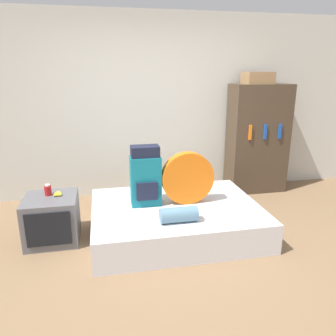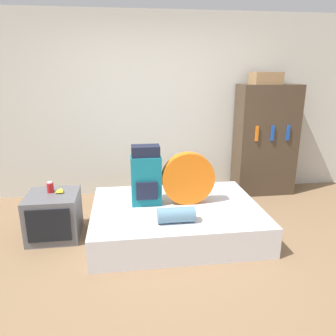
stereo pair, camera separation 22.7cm
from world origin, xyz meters
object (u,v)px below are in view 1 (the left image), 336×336
(tent_bag, at_px, (187,178))
(canister, at_px, (48,190))
(bookshelf, at_px, (257,139))
(cardboard_box, at_px, (258,78))
(backpack, at_px, (146,177))
(television, at_px, (52,219))
(sleeping_roll, at_px, (179,215))

(tent_bag, height_order, canister, tent_bag)
(tent_bag, distance_m, bookshelf, 1.76)
(tent_bag, xyz_separation_m, cardboard_box, (1.30, 1.07, 1.07))
(backpack, relative_size, cardboard_box, 1.72)
(television, distance_m, bookshelf, 3.12)
(cardboard_box, bearing_deg, sleeping_roll, -134.55)
(cardboard_box, bearing_deg, backpack, -150.28)
(backpack, distance_m, canister, 1.07)
(tent_bag, distance_m, television, 1.56)
(cardboard_box, bearing_deg, tent_bag, -140.67)
(backpack, xyz_separation_m, cardboard_box, (1.77, 1.01, 1.04))
(backpack, distance_m, cardboard_box, 2.29)
(sleeping_roll, bearing_deg, tent_bag, 65.82)
(television, height_order, canister, canister)
(backpack, xyz_separation_m, canister, (-1.07, 0.06, -0.10))
(television, xyz_separation_m, bookshelf, (2.89, 1.04, 0.56))
(tent_bag, xyz_separation_m, canister, (-1.54, 0.12, -0.07))
(bookshelf, bearing_deg, television, -160.24)
(television, bearing_deg, tent_bag, -1.50)
(backpack, bearing_deg, cardboard_box, 29.72)
(bookshelf, relative_size, cardboard_box, 4.07)
(canister, distance_m, bookshelf, 3.08)
(canister, relative_size, bookshelf, 0.08)
(bookshelf, bearing_deg, cardboard_box, -170.32)
(backpack, height_order, television, backpack)
(backpack, height_order, bookshelf, bookshelf)
(television, bearing_deg, sleeping_roll, -21.31)
(backpack, relative_size, bookshelf, 0.42)
(bookshelf, bearing_deg, sleeping_roll, -135.74)
(sleeping_roll, height_order, bookshelf, bookshelf)
(bookshelf, bearing_deg, tent_bag, -141.94)
(canister, bearing_deg, backpack, -3.40)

